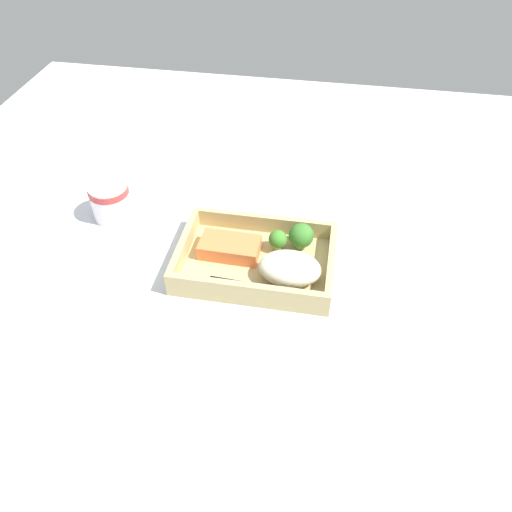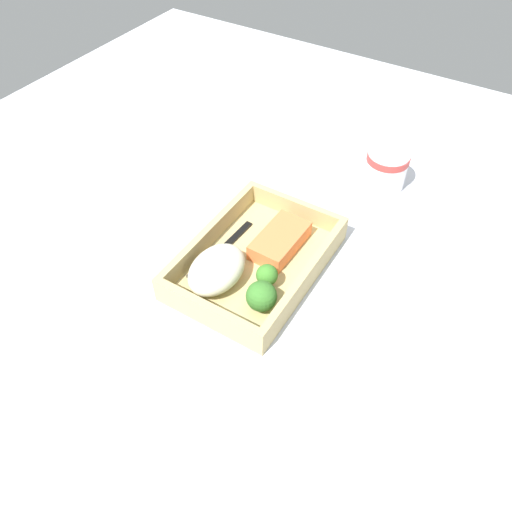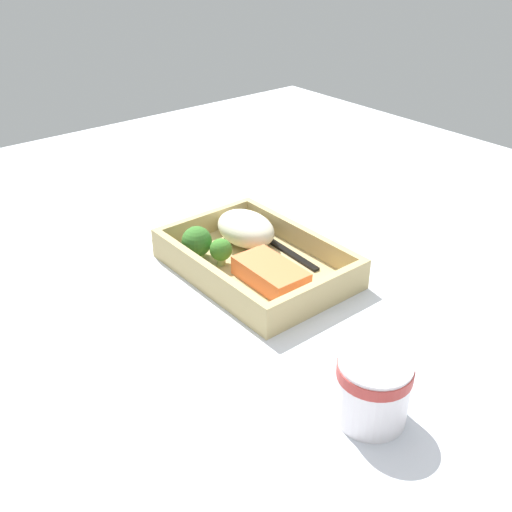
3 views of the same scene
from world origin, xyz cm
name	(u,v)px [view 2 (image 2 of 3)]	position (x,y,z in cm)	size (l,w,h in cm)	color
ground_plane	(256,271)	(0.00, 0.00, -1.00)	(160.00, 160.00, 2.00)	silver
takeout_tray	(256,265)	(0.00, 0.00, 0.60)	(27.87, 19.28, 1.20)	tan
tray_rim	(256,255)	(0.00, 0.00, 2.96)	(27.87, 19.28, 3.53)	tan
salmon_fillet	(280,241)	(-5.11, 1.49, 2.63)	(10.90, 6.08, 2.85)	orange
mashed_potatoes	(217,269)	(6.43, -3.12, 3.75)	(10.83, 7.66, 5.10)	beige
broccoli_floret_1	(261,297)	(7.45, 5.52, 3.88)	(4.64, 4.64, 5.09)	#76A255
broccoli_floret_2	(267,275)	(3.34, 4.01, 3.65)	(3.39, 3.39, 4.26)	#83A462
fork	(218,254)	(1.79, -6.21, 1.42)	(15.86, 2.45, 0.44)	black
paper_cup	(386,167)	(-31.10, 9.57, 4.20)	(7.94, 7.94, 7.53)	white
receipt_slip	(192,379)	(22.03, 3.43, 0.12)	(8.81, 11.04, 0.24)	white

